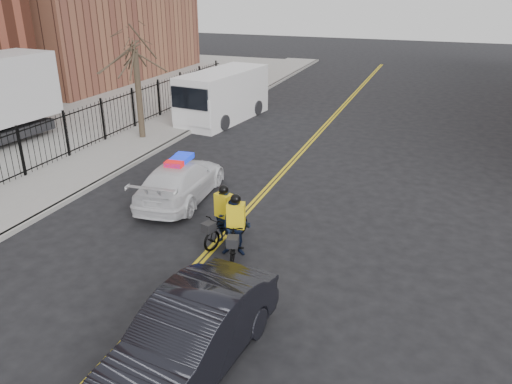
{
  "coord_description": "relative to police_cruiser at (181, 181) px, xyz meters",
  "views": [
    {
      "loc": [
        5.5,
        -9.59,
        6.97
      ],
      "look_at": [
        0.8,
        2.98,
        1.3
      ],
      "focal_mm": 35.0,
      "sensor_mm": 36.0,
      "label": 1
    }
  ],
  "objects": [
    {
      "name": "center_line_right",
      "position": [
        2.56,
        3.62,
        -0.68
      ],
      "size": [
        0.1,
        60.0,
        0.01
      ],
      "primitive_type": "cube",
      "color": "gold",
      "rests_on": "ground"
    },
    {
      "name": "cyclist_near",
      "position": [
        2.66,
        -2.35,
        -0.06
      ],
      "size": [
        1.18,
        1.92,
        1.79
      ],
      "rotation": [
        0.0,
        0.0,
        -0.32
      ],
      "color": "black",
      "rests_on": "ground"
    },
    {
      "name": "cargo_van",
      "position": [
        -3.05,
        10.24,
        0.6
      ],
      "size": [
        3.04,
        6.52,
        2.64
      ],
      "rotation": [
        0.0,
        0.0,
        -0.12
      ],
      "color": "white",
      "rests_on": "ground"
    },
    {
      "name": "cyclist_far",
      "position": [
        3.26,
        -2.88,
        0.03
      ],
      "size": [
        0.94,
        1.87,
        1.82
      ],
      "rotation": [
        0.0,
        0.0,
        0.25
      ],
      "color": "black",
      "rests_on": "ground"
    },
    {
      "name": "curb",
      "position": [
        -3.52,
        3.62,
        -0.61
      ],
      "size": [
        0.2,
        60.0,
        0.15
      ],
      "primitive_type": "cube",
      "color": "gray",
      "rests_on": "ground"
    },
    {
      "name": "sidewalk",
      "position": [
        -5.02,
        3.62,
        -0.61
      ],
      "size": [
        3.0,
        60.0,
        0.15
      ],
      "primitive_type": "cube",
      "color": "gray",
      "rests_on": "ground"
    },
    {
      "name": "center_line_left",
      "position": [
        2.4,
        3.62,
        -0.68
      ],
      "size": [
        0.1,
        60.0,
        0.01
      ],
      "primitive_type": "cube",
      "color": "gold",
      "rests_on": "ground"
    },
    {
      "name": "dark_sedan",
      "position": [
        4.13,
        -7.24,
        0.08
      ],
      "size": [
        2.1,
        4.79,
        1.53
      ],
      "primitive_type": "imported",
      "rotation": [
        0.0,
        0.0,
        -0.11
      ],
      "color": "black",
      "rests_on": "ground"
    },
    {
      "name": "police_cruiser",
      "position": [
        0.0,
        0.0,
        0.0
      ],
      "size": [
        2.34,
        4.83,
        1.52
      ],
      "rotation": [
        0.0,
        0.0,
        3.24
      ],
      "color": "white",
      "rests_on": "ground"
    },
    {
      "name": "ground",
      "position": [
        2.48,
        -4.38,
        -0.69
      ],
      "size": [
        120.0,
        120.0,
        0.0
      ],
      "primitive_type": "plane",
      "color": "black",
      "rests_on": "ground"
    },
    {
      "name": "iron_fence",
      "position": [
        -6.52,
        3.62,
        0.31
      ],
      "size": [
        0.12,
        28.0,
        2.0
      ],
      "primitive_type": null,
      "color": "black",
      "rests_on": "ground"
    },
    {
      "name": "street_tree",
      "position": [
        -5.12,
        5.62,
        2.85
      ],
      "size": [
        3.2,
        3.2,
        4.8
      ],
      "color": "#3B3023",
      "rests_on": "sidewalk"
    }
  ]
}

